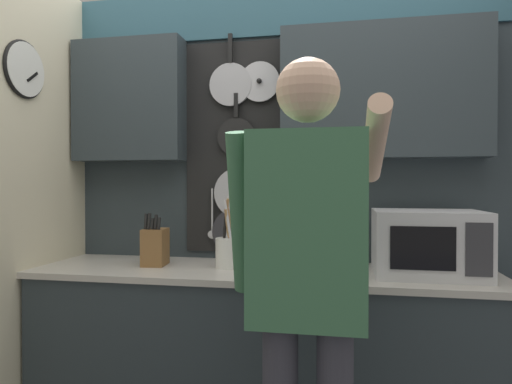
{
  "coord_description": "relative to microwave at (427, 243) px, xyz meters",
  "views": [
    {
      "loc": [
        0.39,
        -2.17,
        1.3
      ],
      "look_at": [
        -0.06,
        0.18,
        1.27
      ],
      "focal_mm": 32.0,
      "sensor_mm": 36.0,
      "label": 1
    }
  ],
  "objects": [
    {
      "name": "knife_block",
      "position": [
        -1.31,
        0.0,
        -0.05
      ],
      "size": [
        0.13,
        0.16,
        0.27
      ],
      "color": "brown",
      "rests_on": "base_cabinet_counter"
    },
    {
      "name": "microwave",
      "position": [
        0.0,
        0.0,
        0.0
      ],
      "size": [
        0.47,
        0.39,
        0.29
      ],
      "color": "silver",
      "rests_on": "base_cabinet_counter"
    },
    {
      "name": "person",
      "position": [
        -0.49,
        -0.66,
        -0.01
      ],
      "size": [
        0.54,
        0.65,
        1.72
      ],
      "color": "#383842",
      "rests_on": "ground_plane"
    },
    {
      "name": "base_cabinet_counter",
      "position": [
        -0.77,
        -0.01,
        -0.6
      ],
      "size": [
        2.22,
        0.59,
        0.89
      ],
      "color": "#2D383D",
      "rests_on": "ground_plane"
    },
    {
      "name": "back_wall_unit",
      "position": [
        -0.75,
        0.26,
        0.41
      ],
      "size": [
        2.79,
        0.2,
        2.37
      ],
      "color": "#2D383D",
      "rests_on": "ground_plane"
    },
    {
      "name": "utensil_crock",
      "position": [
        -0.94,
        0.0,
        -0.06
      ],
      "size": [
        0.12,
        0.12,
        0.35
      ],
      "color": "white",
      "rests_on": "base_cabinet_counter"
    }
  ]
}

